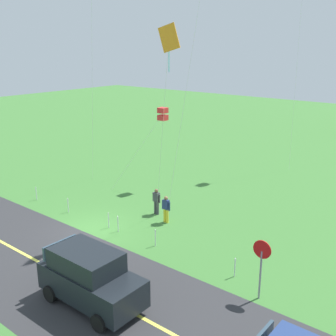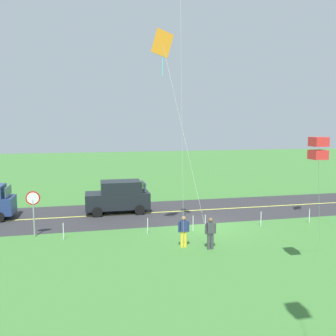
{
  "view_description": "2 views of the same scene",
  "coord_description": "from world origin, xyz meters",
  "px_view_note": "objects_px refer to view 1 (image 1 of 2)",
  "views": [
    {
      "loc": [
        16.38,
        -13.68,
        9.83
      ],
      "look_at": [
        3.45,
        2.26,
        3.68
      ],
      "focal_mm": 44.38,
      "sensor_mm": 36.0,
      "label": 1
    },
    {
      "loc": [
        7.02,
        20.08,
        6.18
      ],
      "look_at": [
        3.27,
        3.25,
        4.05
      ],
      "focal_mm": 38.08,
      "sensor_mm": 36.0,
      "label": 2
    }
  ],
  "objects_px": {
    "person_adult_companion": "(156,201)",
    "kite_green_far": "(163,114)",
    "car_suv_foreground": "(90,277)",
    "stop_sign": "(262,258)",
    "person_adult_near": "(166,208)",
    "kite_blue_mid": "(169,42)"
  },
  "relations": [
    {
      "from": "person_adult_companion",
      "to": "kite_green_far",
      "type": "height_order",
      "value": "kite_green_far"
    },
    {
      "from": "kite_green_far",
      "to": "car_suv_foreground",
      "type": "bearing_deg",
      "value": -61.74
    },
    {
      "from": "car_suv_foreground",
      "to": "kite_green_far",
      "type": "distance_m",
      "value": 14.77
    },
    {
      "from": "car_suv_foreground",
      "to": "kite_green_far",
      "type": "relative_size",
      "value": 0.77
    },
    {
      "from": "stop_sign",
      "to": "kite_green_far",
      "type": "bearing_deg",
      "value": 145.52
    },
    {
      "from": "kite_green_far",
      "to": "stop_sign",
      "type": "bearing_deg",
      "value": -34.48
    },
    {
      "from": "stop_sign",
      "to": "kite_green_far",
      "type": "relative_size",
      "value": 0.45
    },
    {
      "from": "person_adult_near",
      "to": "person_adult_companion",
      "type": "distance_m",
      "value": 1.35
    },
    {
      "from": "stop_sign",
      "to": "person_adult_companion",
      "type": "bearing_deg",
      "value": 155.82
    },
    {
      "from": "person_adult_companion",
      "to": "person_adult_near",
      "type": "bearing_deg",
      "value": 115.49
    },
    {
      "from": "person_adult_near",
      "to": "kite_blue_mid",
      "type": "height_order",
      "value": "kite_blue_mid"
    },
    {
      "from": "car_suv_foreground",
      "to": "kite_blue_mid",
      "type": "xyz_separation_m",
      "value": [
        -1.75,
        7.01,
        8.75
      ]
    },
    {
      "from": "person_adult_near",
      "to": "kite_blue_mid",
      "type": "distance_m",
      "value": 9.12
    },
    {
      "from": "stop_sign",
      "to": "person_adult_near",
      "type": "relative_size",
      "value": 1.6
    },
    {
      "from": "stop_sign",
      "to": "kite_blue_mid",
      "type": "height_order",
      "value": "kite_blue_mid"
    },
    {
      "from": "person_adult_companion",
      "to": "kite_blue_mid",
      "type": "relative_size",
      "value": 0.15
    },
    {
      "from": "person_adult_near",
      "to": "kite_green_far",
      "type": "distance_m",
      "value": 7.6
    },
    {
      "from": "stop_sign",
      "to": "person_adult_near",
      "type": "bearing_deg",
      "value": 156.04
    },
    {
      "from": "person_adult_near",
      "to": "kite_green_far",
      "type": "xyz_separation_m",
      "value": [
        -4.1,
        4.66,
        4.38
      ]
    },
    {
      "from": "car_suv_foreground",
      "to": "person_adult_near",
      "type": "distance_m",
      "value": 8.28
    },
    {
      "from": "car_suv_foreground",
      "to": "person_adult_near",
      "type": "xyz_separation_m",
      "value": [
        -2.62,
        7.85,
        -0.29
      ]
    },
    {
      "from": "stop_sign",
      "to": "person_adult_companion",
      "type": "relative_size",
      "value": 1.6
    }
  ]
}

